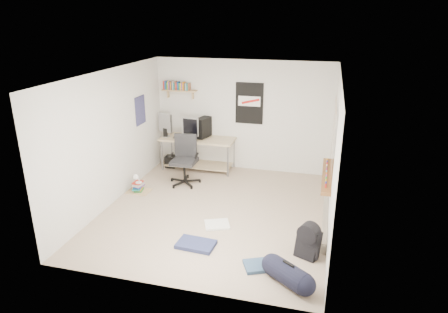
% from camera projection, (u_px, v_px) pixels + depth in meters
% --- Properties ---
extents(floor, '(4.00, 4.50, 0.01)m').
position_uv_depth(floor, '(216.00, 211.00, 7.35)').
color(floor, gray).
rests_on(floor, ground).
extents(ceiling, '(4.00, 4.50, 0.01)m').
position_uv_depth(ceiling, '(215.00, 73.00, 6.50)').
color(ceiling, white).
rests_on(ceiling, ground).
extents(back_wall, '(4.00, 0.01, 2.50)m').
position_uv_depth(back_wall, '(243.00, 116.00, 8.98)').
color(back_wall, silver).
rests_on(back_wall, ground).
extents(left_wall, '(0.01, 4.50, 2.50)m').
position_uv_depth(left_wall, '(112.00, 138.00, 7.41)').
color(left_wall, silver).
rests_on(left_wall, ground).
extents(right_wall, '(0.01, 4.50, 2.50)m').
position_uv_depth(right_wall, '(334.00, 156.00, 6.45)').
color(right_wall, silver).
rests_on(right_wall, ground).
extents(desk, '(1.79, 1.05, 0.77)m').
position_uv_depth(desk, '(198.00, 154.00, 9.24)').
color(desk, tan).
rests_on(desk, floor).
extents(monitor_left, '(0.40, 0.25, 0.43)m').
position_uv_depth(monitor_left, '(165.00, 127.00, 9.10)').
color(monitor_left, '#B1B2B7').
rests_on(monitor_left, desk).
extents(monitor_right, '(0.39, 0.14, 0.42)m').
position_uv_depth(monitor_right, '(190.00, 131.00, 8.81)').
color(monitor_right, '#B4B5BA').
rests_on(monitor_right, desk).
extents(pc_tower, '(0.31, 0.46, 0.45)m').
position_uv_depth(pc_tower, '(203.00, 127.00, 9.04)').
color(pc_tower, black).
rests_on(pc_tower, desk).
extents(keyboard, '(0.39, 0.23, 0.02)m').
position_uv_depth(keyboard, '(182.00, 137.00, 9.05)').
color(keyboard, black).
rests_on(keyboard, desk).
extents(speaker_left, '(0.11, 0.11, 0.19)m').
position_uv_depth(speaker_left, '(165.00, 132.00, 9.12)').
color(speaker_left, black).
rests_on(speaker_left, desk).
extents(speaker_right, '(0.12, 0.12, 0.18)m').
position_uv_depth(speaker_right, '(191.00, 137.00, 8.81)').
color(speaker_right, black).
rests_on(speaker_right, desk).
extents(office_chair, '(0.79, 0.79, 1.05)m').
position_uv_depth(office_chair, '(184.00, 162.00, 8.36)').
color(office_chair, black).
rests_on(office_chair, floor).
extents(wall_shelf, '(0.80, 0.22, 0.24)m').
position_uv_depth(wall_shelf, '(179.00, 90.00, 9.04)').
color(wall_shelf, tan).
rests_on(wall_shelf, back_wall).
extents(poster_back_wall, '(0.62, 0.03, 0.92)m').
position_uv_depth(poster_back_wall, '(249.00, 103.00, 8.82)').
color(poster_back_wall, black).
rests_on(poster_back_wall, back_wall).
extents(poster_left_wall, '(0.02, 0.42, 0.60)m').
position_uv_depth(poster_left_wall, '(140.00, 110.00, 8.41)').
color(poster_left_wall, navy).
rests_on(poster_left_wall, left_wall).
extents(window, '(0.10, 1.50, 1.26)m').
position_uv_depth(window, '(332.00, 139.00, 6.66)').
color(window, brown).
rests_on(window, right_wall).
extents(baseboard_heater, '(0.08, 2.50, 0.18)m').
position_uv_depth(baseboard_heater, '(325.00, 212.00, 7.12)').
color(baseboard_heater, '#B7B2A8').
rests_on(baseboard_heater, floor).
extents(backpack, '(0.40, 0.37, 0.44)m').
position_uv_depth(backpack, '(308.00, 244.00, 5.93)').
color(backpack, black).
rests_on(backpack, floor).
extents(duffel_bag, '(0.42, 0.42, 0.59)m').
position_uv_depth(duffel_bag, '(288.00, 275.00, 5.33)').
color(duffel_bag, black).
rests_on(duffel_bag, floor).
extents(tshirt, '(0.51, 0.48, 0.04)m').
position_uv_depth(tshirt, '(217.00, 224.00, 6.83)').
color(tshirt, silver).
rests_on(tshirt, floor).
extents(jeans_a, '(0.61, 0.41, 0.06)m').
position_uv_depth(jeans_a, '(196.00, 244.00, 6.23)').
color(jeans_a, navy).
rests_on(jeans_a, floor).
extents(jeans_b, '(0.52, 0.47, 0.05)m').
position_uv_depth(jeans_b, '(259.00, 266.00, 5.71)').
color(jeans_b, navy).
rests_on(jeans_b, floor).
extents(book_stack, '(0.44, 0.39, 0.27)m').
position_uv_depth(book_stack, '(138.00, 185.00, 8.09)').
color(book_stack, olive).
rests_on(book_stack, floor).
extents(desk_lamp, '(0.16, 0.22, 0.21)m').
position_uv_depth(desk_lamp, '(138.00, 175.00, 7.99)').
color(desk_lamp, white).
rests_on(desk_lamp, book_stack).
extents(subwoofer, '(0.25, 0.25, 0.27)m').
position_uv_depth(subwoofer, '(171.00, 161.00, 9.40)').
color(subwoofer, black).
rests_on(subwoofer, floor).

